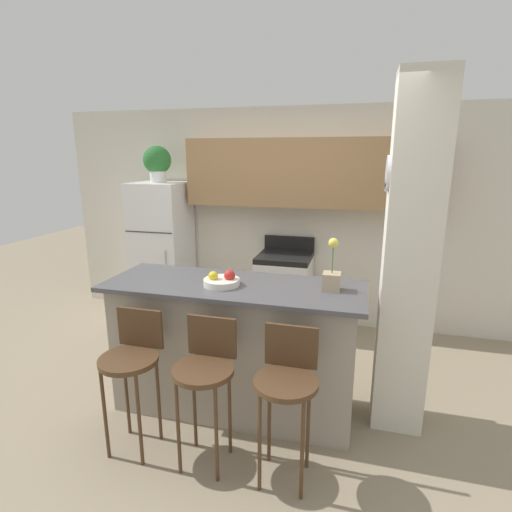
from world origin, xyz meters
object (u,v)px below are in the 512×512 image
(fruit_bowl, at_px, (222,281))
(stove_range, at_px, (284,292))
(orchid_vase, at_px, (332,276))
(bar_stool_left, at_px, (132,360))
(bar_stool_mid, at_px, (206,370))
(potted_plant_on_fridge, at_px, (157,162))
(bar_stool_right, at_px, (287,382))
(refrigerator, at_px, (163,252))

(fruit_bowl, bearing_deg, stove_range, 84.39)
(fruit_bowl, bearing_deg, orchid_vase, 7.40)
(bar_stool_left, height_order, fruit_bowl, fruit_bowl)
(bar_stool_mid, relative_size, potted_plant_on_fridge, 2.34)
(bar_stool_left, relative_size, bar_stool_right, 1.00)
(stove_range, xyz_separation_m, orchid_vase, (0.64, -1.56, 0.71))
(stove_range, relative_size, bar_stool_right, 1.09)
(bar_stool_right, bearing_deg, refrigerator, 132.13)
(refrigerator, distance_m, orchid_vase, 2.68)
(bar_stool_mid, relative_size, fruit_bowl, 3.63)
(potted_plant_on_fridge, bearing_deg, bar_stool_right, -47.87)
(refrigerator, distance_m, potted_plant_on_fridge, 1.08)
(stove_range, bearing_deg, orchid_vase, -67.70)
(stove_range, xyz_separation_m, potted_plant_on_fridge, (-1.53, -0.02, 1.47))
(bar_stool_mid, distance_m, bar_stool_right, 0.53)
(bar_stool_left, height_order, bar_stool_mid, same)
(bar_stool_right, bearing_deg, bar_stool_mid, 180.00)
(bar_stool_mid, distance_m, potted_plant_on_fridge, 2.90)
(stove_range, xyz_separation_m, bar_stool_mid, (-0.09, -2.20, 0.21))
(refrigerator, relative_size, stove_range, 1.59)
(refrigerator, xyz_separation_m, potted_plant_on_fridge, (-0.00, 0.00, 1.08))
(orchid_vase, bearing_deg, bar_stool_mid, -138.68)
(bar_stool_left, relative_size, orchid_vase, 2.56)
(potted_plant_on_fridge, bearing_deg, stove_range, 0.75)
(bar_stool_left, xyz_separation_m, bar_stool_mid, (0.53, 0.00, 0.00))
(bar_stool_mid, height_order, orchid_vase, orchid_vase)
(potted_plant_on_fridge, bearing_deg, orchid_vase, -35.33)
(stove_range, height_order, orchid_vase, orchid_vase)
(stove_range, bearing_deg, bar_stool_left, -105.87)
(bar_stool_right, height_order, orchid_vase, orchid_vase)
(stove_range, xyz_separation_m, fruit_bowl, (-0.16, -1.66, 0.64))
(bar_stool_left, relative_size, fruit_bowl, 3.63)
(refrigerator, xyz_separation_m, stove_range, (1.53, 0.02, -0.39))
(bar_stool_right, bearing_deg, potted_plant_on_fridge, 132.13)
(bar_stool_right, relative_size, orchid_vase, 2.56)
(fruit_bowl, bearing_deg, bar_stool_right, -41.70)
(stove_range, distance_m, bar_stool_right, 2.25)
(bar_stool_right, xyz_separation_m, potted_plant_on_fridge, (-1.97, 2.18, 1.26))
(bar_stool_mid, bearing_deg, stove_range, 87.60)
(bar_stool_right, bearing_deg, stove_range, 101.34)
(bar_stool_right, distance_m, fruit_bowl, 0.92)
(potted_plant_on_fridge, relative_size, orchid_vase, 1.09)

